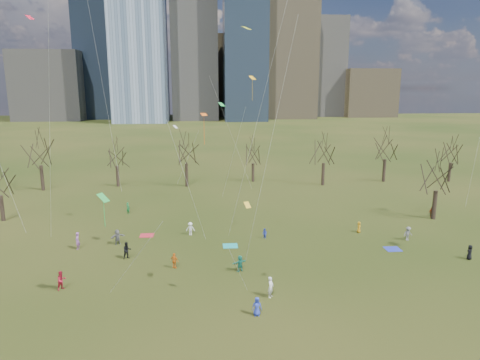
{
  "coord_description": "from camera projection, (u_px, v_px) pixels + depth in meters",
  "views": [
    {
      "loc": [
        -3.82,
        -33.51,
        16.82
      ],
      "look_at": [
        0.0,
        12.0,
        7.0
      ],
      "focal_mm": 32.0,
      "sensor_mm": 36.0,
      "label": 1
    }
  ],
  "objects": [
    {
      "name": "person_5",
      "position": [
        240.0,
        263.0,
        39.98
      ],
      "size": [
        1.5,
        1.08,
        1.56
      ],
      "primitive_type": "imported",
      "rotation": [
        0.0,
        0.0,
        3.62
      ],
      "color": "#1A7566",
      "rests_on": "ground"
    },
    {
      "name": "person_8",
      "position": [
        265.0,
        234.0,
        48.66
      ],
      "size": [
        0.73,
        0.75,
        1.21
      ],
      "primitive_type": "imported",
      "rotation": [
        0.0,
        0.0,
        5.4
      ],
      "color": "#2A3EB7",
      "rests_on": "ground"
    },
    {
      "name": "person_1",
      "position": [
        271.0,
        287.0,
        34.99
      ],
      "size": [
        0.69,
        0.77,
        1.76
      ],
      "primitive_type": "imported",
      "rotation": [
        0.0,
        0.0,
        1.03
      ],
      "color": "white",
      "rests_on": "ground"
    },
    {
      "name": "person_6",
      "position": [
        470.0,
        252.0,
        42.77
      ],
      "size": [
        0.87,
        0.83,
        1.5
      ],
      "primitive_type": "imported",
      "rotation": [
        0.0,
        0.0,
        3.83
      ],
      "color": "black",
      "rests_on": "ground"
    },
    {
      "name": "person_2",
      "position": [
        62.0,
        280.0,
        36.32
      ],
      "size": [
        1.0,
        1.03,
        1.67
      ],
      "primitive_type": "imported",
      "rotation": [
        0.0,
        0.0,
        0.89
      ],
      "color": "#B31930",
      "rests_on": "ground"
    },
    {
      "name": "downtown_skyline",
      "position": [
        205.0,
        47.0,
        233.31
      ],
      "size": [
        212.5,
        78.0,
        118.0
      ],
      "color": "slate",
      "rests_on": "ground"
    },
    {
      "name": "person_7",
      "position": [
        77.0,
        241.0,
        45.48
      ],
      "size": [
        0.48,
        0.7,
        1.86
      ],
      "primitive_type": "imported",
      "rotation": [
        0.0,
        0.0,
        4.67
      ],
      "color": "#9252A4",
      "rests_on": "ground"
    },
    {
      "name": "person_13",
      "position": [
        128.0,
        208.0,
        58.36
      ],
      "size": [
        0.69,
        0.67,
        1.6
      ],
      "primitive_type": "imported",
      "rotation": [
        0.0,
        0.0,
        2.44
      ],
      "color": "#197335",
      "rests_on": "ground"
    },
    {
      "name": "kites_airborne",
      "position": [
        261.0,
        126.0,
        45.68
      ],
      "size": [
        60.97,
        47.51,
        30.27
      ],
      "color": "orange",
      "rests_on": "ground"
    },
    {
      "name": "person_15",
      "position": [
        408.0,
        234.0,
        48.14
      ],
      "size": [
        1.12,
        0.76,
        1.6
      ],
      "primitive_type": "imported",
      "rotation": [
        0.0,
        0.0,
        0.18
      ],
      "color": "slate",
      "rests_on": "ground"
    },
    {
      "name": "person_10",
      "position": [
        431.0,
        212.0,
        56.91
      ],
      "size": [
        0.86,
        0.52,
        1.38
      ],
      "primitive_type": "imported",
      "rotation": [
        0.0,
        0.0,
        0.24
      ],
      "color": "#A23417",
      "rests_on": "ground"
    },
    {
      "name": "person_9",
      "position": [
        190.0,
        229.0,
        49.87
      ],
      "size": [
        1.05,
        0.65,
        1.55
      ],
      "primitive_type": "imported",
      "rotation": [
        0.0,
        0.0,
        6.2
      ],
      "color": "white",
      "rests_on": "ground"
    },
    {
      "name": "person_4",
      "position": [
        174.0,
        261.0,
        40.62
      ],
      "size": [
        0.96,
        0.77,
        1.53
      ],
      "primitive_type": "imported",
      "rotation": [
        0.0,
        0.0,
        2.61
      ],
      "color": "orange",
      "rests_on": "ground"
    },
    {
      "name": "person_12",
      "position": [
        359.0,
        227.0,
        50.77
      ],
      "size": [
        0.57,
        0.74,
        1.35
      ],
      "primitive_type": "imported",
      "rotation": [
        0.0,
        0.0,
        1.34
      ],
      "color": "orange",
      "rests_on": "ground"
    },
    {
      "name": "bare_tree_row",
      "position": [
        227.0,
        154.0,
        71.46
      ],
      "size": [
        113.04,
        29.8,
        9.5
      ],
      "color": "black",
      "rests_on": "ground"
    },
    {
      "name": "person_14",
      "position": [
        127.0,
        250.0,
        42.88
      ],
      "size": [
        1.07,
        0.99,
        1.76
      ],
      "primitive_type": "imported",
      "rotation": [
        0.0,
        0.0,
        0.49
      ],
      "color": "black",
      "rests_on": "ground"
    },
    {
      "name": "person_11",
      "position": [
        117.0,
        237.0,
        46.85
      ],
      "size": [
        1.61,
        1.26,
        1.7
      ],
      "primitive_type": "imported",
      "rotation": [
        0.0,
        0.0,
        0.56
      ],
      "color": "#5E5E62",
      "rests_on": "ground"
    },
    {
      "name": "blanket_teal",
      "position": [
        230.0,
        246.0,
        46.55
      ],
      "size": [
        1.6,
        1.5,
        0.03
      ],
      "primitive_type": "cube",
      "color": "teal",
      "rests_on": "ground"
    },
    {
      "name": "ground",
      "position": [
        252.0,
        289.0,
        36.49
      ],
      "size": [
        500.0,
        500.0,
        0.0
      ],
      "primitive_type": "plane",
      "color": "black",
      "rests_on": "ground"
    },
    {
      "name": "blanket_crimson",
      "position": [
        147.0,
        235.0,
        49.83
      ],
      "size": [
        1.6,
        1.5,
        0.03
      ],
      "primitive_type": "cube",
      "color": "#B1232F",
      "rests_on": "ground"
    },
    {
      "name": "blanket_navy",
      "position": [
        393.0,
        249.0,
        45.61
      ],
      "size": [
        1.6,
        1.5,
        0.03
      ],
      "primitive_type": "cube",
      "color": "#2331A7",
      "rests_on": "ground"
    },
    {
      "name": "person_0",
      "position": [
        257.0,
        306.0,
        32.17
      ],
      "size": [
        0.72,
        0.47,
        1.47
      ],
      "primitive_type": "imported",
      "rotation": [
        0.0,
        0.0,
        6.28
      ],
      "color": "#283CB0",
      "rests_on": "ground"
    }
  ]
}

